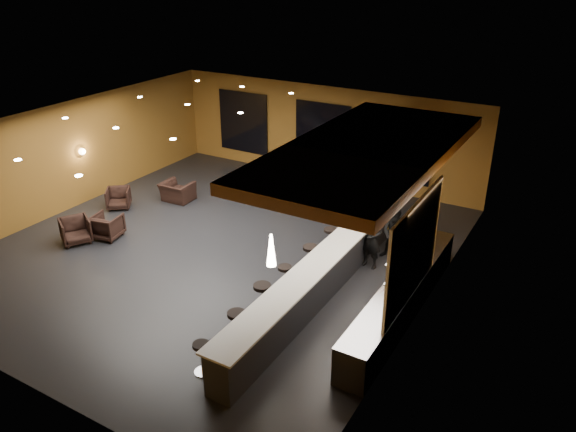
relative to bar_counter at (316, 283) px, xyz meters
The scene contains 36 objects.
floor 3.82m from the bar_counter, 164.68° to the left, with size 12.00×13.00×0.10m, color black.
ceiling 4.86m from the bar_counter, 164.68° to the left, with size 12.00×13.00×0.10m, color black.
wall_back 8.48m from the bar_counter, 115.80° to the left, with size 12.00×0.10×3.50m, color brown.
wall_front 6.76m from the bar_counter, 123.33° to the right, with size 12.00×0.10×3.50m, color brown.
wall_left 9.83m from the bar_counter, behind, with size 0.10×13.00×3.50m, color brown.
wall_right 2.88m from the bar_counter, 22.62° to the left, with size 0.10×13.00×3.50m, color brown.
wood_soffit 3.51m from the bar_counter, 80.07° to the left, with size 3.60×8.00×0.28m, color #955A2B.
window_left 10.39m from the bar_counter, 133.86° to the left, with size 2.20×0.06×2.40m, color black.
window_center 8.37m from the bar_counter, 116.13° to the left, with size 2.20×0.06×2.40m, color black.
window_right 7.56m from the bar_counter, 94.99° to the left, with size 2.20×0.06×2.40m, color black.
tile_backsplash 2.75m from the bar_counter, ahead, with size 0.06×3.20×2.40m, color white.
bar_counter is the anchor object (origin of this frame).
bar_top 0.52m from the bar_counter, ahead, with size 0.78×8.10×0.05m, color silver.
prep_counter 2.06m from the bar_counter, 14.04° to the left, with size 0.70×6.00×0.86m, color black.
prep_top 2.10m from the bar_counter, 14.04° to the left, with size 0.72×6.00×0.03m, color silver.
wall_shelf_lower 2.44m from the bar_counter, ahead, with size 0.30×1.50×0.03m, color silver.
wall_shelf_upper 2.67m from the bar_counter, ahead, with size 0.30×1.50×0.03m, color silver.
column 4.77m from the bar_counter, 90.00° to the left, with size 0.60×0.60×3.50m, color olive.
wall_sconce 9.73m from the bar_counter, behind, with size 0.22×0.22×0.22m, color #FFE5B2.
pendant_0 2.72m from the bar_counter, 90.00° to the right, with size 0.20×0.20×0.70m, color white.
pendant_1 1.92m from the bar_counter, 90.00° to the left, with size 0.20×0.20×0.70m, color white.
pendant_2 3.52m from the bar_counter, 90.00° to the left, with size 0.20×0.20×0.70m, color white.
staff_a 2.31m from the bar_counter, 77.36° to the left, with size 0.61×0.40×1.69m, color black.
staff_b 3.10m from the bar_counter, 73.15° to the left, with size 0.77×0.60×1.58m, color black.
staff_c 3.45m from the bar_counter, 68.11° to the left, with size 0.76×0.50×1.56m, color black.
armchair_a 7.56m from the bar_counter, behind, with size 0.80×0.82×0.75m, color black.
armchair_b 6.96m from the bar_counter, behind, with size 0.78×0.81×0.73m, color black.
armchair_c 8.43m from the bar_counter, 168.83° to the left, with size 0.74×0.76×0.69m, color black.
armchair_d 7.63m from the bar_counter, 156.09° to the left, with size 1.02×0.89×0.66m, color black.
bar_stool_0 3.54m from the bar_counter, 102.38° to the right, with size 0.36×0.36×0.72m.
bar_stool_1 2.45m from the bar_counter, 106.02° to the right, with size 0.42×0.42×0.83m.
bar_stool_2 1.42m from the bar_counter, 122.74° to the right, with size 0.43×0.43×0.85m.
bar_stool_3 0.85m from the bar_counter, behind, with size 0.37×0.37×0.73m.
bar_stool_4 1.29m from the bar_counter, 124.15° to the left, with size 0.41×0.41×0.82m.
bar_stool_5 2.50m from the bar_counter, 108.39° to the left, with size 0.38×0.38×0.75m.
bar_stool_6 3.53m from the bar_counter, 101.19° to the left, with size 0.37×0.37×0.72m.
Camera 1 is at (8.91, -11.35, 7.71)m, focal length 35.00 mm.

